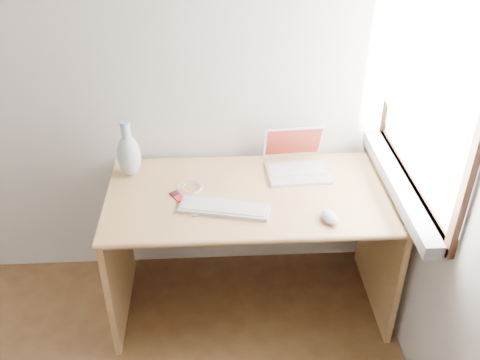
{
  "coord_description": "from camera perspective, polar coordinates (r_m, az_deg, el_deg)",
  "views": [
    {
      "loc": [
        0.87,
        -0.66,
        2.12
      ],
      "look_at": [
        0.97,
        1.35,
        0.8
      ],
      "focal_mm": 40.0,
      "sensor_mm": 36.0,
      "label": 1
    }
  ],
  "objects": [
    {
      "name": "back_wall",
      "position": [
        2.69,
        -22.29,
        13.01
      ],
      "size": [
        3.5,
        0.04,
        2.6
      ],
      "primitive_type": "cube",
      "color": "silver",
      "rests_on": "floor"
    },
    {
      "name": "laptop",
      "position": [
        2.64,
        6.11,
        1.91
      ],
      "size": [
        0.31,
        0.26,
        0.2
      ],
      "rotation": [
        0.0,
        0.0,
        0.06
      ],
      "color": "white",
      "rests_on": "desk"
    },
    {
      "name": "mouse",
      "position": [
        2.33,
        9.6,
        -3.96
      ],
      "size": [
        0.09,
        0.12,
        0.04
      ],
      "primitive_type": "ellipsoid",
      "rotation": [
        0.0,
        0.0,
        0.29
      ],
      "color": "white",
      "rests_on": "desk"
    },
    {
      "name": "cable_coil",
      "position": [
        2.53,
        -5.37,
        -0.81
      ],
      "size": [
        0.16,
        0.16,
        0.01
      ],
      "primitive_type": "torus",
      "rotation": [
        0.0,
        0.0,
        -0.37
      ],
      "color": "silver",
      "rests_on": "desk"
    },
    {
      "name": "window",
      "position": [
        2.3,
        19.12,
        9.83
      ],
      "size": [
        0.11,
        0.99,
        1.1
      ],
      "color": "white",
      "rests_on": "right_wall"
    },
    {
      "name": "remote",
      "position": [
        2.37,
        -4.93,
        -3.31
      ],
      "size": [
        0.04,
        0.08,
        0.01
      ],
      "primitive_type": "cube",
      "rotation": [
        0.0,
        0.0,
        0.1
      ],
      "color": "silver",
      "rests_on": "desk"
    },
    {
      "name": "external_keyboard",
      "position": [
        2.37,
        -1.69,
        -3.01
      ],
      "size": [
        0.41,
        0.21,
        0.02
      ],
      "rotation": [
        0.0,
        0.0,
        -0.22
      ],
      "color": "silver",
      "rests_on": "desk"
    },
    {
      "name": "vase",
      "position": [
        2.61,
        -11.78,
        2.74
      ],
      "size": [
        0.11,
        0.11,
        0.29
      ],
      "color": "silver",
      "rests_on": "desk"
    },
    {
      "name": "desk",
      "position": [
        2.67,
        1.06,
        -3.98
      ],
      "size": [
        1.35,
        0.67,
        0.71
      ],
      "color": "tan",
      "rests_on": "floor"
    },
    {
      "name": "ipod",
      "position": [
        2.47,
        -6.72,
        -1.73
      ],
      "size": [
        0.08,
        0.1,
        0.01
      ],
      "rotation": [
        0.0,
        0.0,
        0.57
      ],
      "color": "red",
      "rests_on": "desk"
    }
  ]
}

